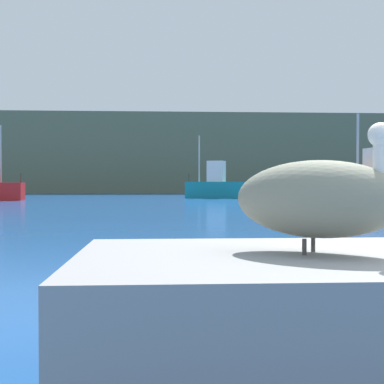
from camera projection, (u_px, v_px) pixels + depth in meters
name	position (u px, v px, depth m)	size (l,w,h in m)	color
hillside_backdrop	(180.00, 156.00, 68.34)	(140.00, 14.26, 9.55)	#5B664C
pier_dock	(317.00, 317.00, 3.55)	(3.25, 2.00, 0.86)	gray
pelican	(319.00, 198.00, 3.53)	(1.31, 1.10, 0.86)	gray
fishing_boat_teal	(216.00, 186.00, 43.63)	(5.29, 3.23, 5.24)	teal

